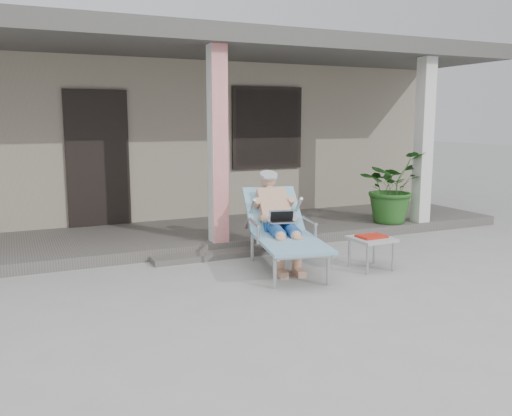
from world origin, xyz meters
name	(u,v)px	position (x,y,z in m)	size (l,w,h in m)	color
ground	(293,298)	(0.00, 0.00, 0.00)	(60.00, 60.00, 0.00)	#9E9E99
house	(144,126)	(0.00, 6.50, 1.67)	(10.40, 5.40, 3.30)	gray
porch_deck	(199,235)	(0.00, 3.00, 0.07)	(10.00, 2.00, 0.15)	#605B56
porch_overhang	(197,49)	(0.00, 2.95, 2.79)	(10.00, 2.30, 2.85)	silver
porch_step	(227,254)	(0.00, 1.85, 0.04)	(2.00, 0.30, 0.07)	#605B56
lounger	(281,206)	(0.45, 1.17, 0.75)	(1.06, 1.93, 1.21)	#B7B7BC
side_table	(371,240)	(1.38, 0.58, 0.35)	(0.48, 0.48, 0.42)	#A9A9A4
potted_palm	(391,187)	(3.02, 2.32, 0.73)	(1.04, 0.90, 1.16)	#26591E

